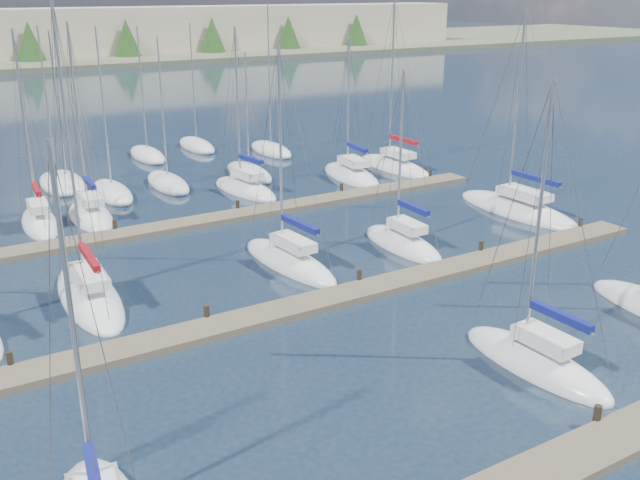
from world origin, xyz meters
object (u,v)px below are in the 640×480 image
sailboat_m (517,209)px  sailboat_o (91,215)px  sailboat_n (40,222)px  sailboat_d (536,363)px  sailboat_i (89,296)px  sailboat_r (395,166)px  sailboat_k (289,261)px  sailboat_p (245,189)px  sailboat_q (351,175)px  sailboat_l (403,244)px

sailboat_m → sailboat_o: size_ratio=1.06×
sailboat_n → sailboat_o: 3.04m
sailboat_d → sailboat_i: size_ratio=0.81×
sailboat_i → sailboat_r: sailboat_i is taller
sailboat_n → sailboat_o: sailboat_o is taller
sailboat_k → sailboat_p: 14.75m
sailboat_d → sailboat_i: 20.13m
sailboat_q → sailboat_i: (-23.07, -12.60, 0.02)m
sailboat_l → sailboat_o: 19.90m
sailboat_i → sailboat_q: bearing=31.2°
sailboat_p → sailboat_q: bearing=-11.5°
sailboat_k → sailboat_r: (17.47, 14.11, -0.00)m
sailboat_p → sailboat_l: bearing=-87.8°
sailboat_d → sailboat_o: size_ratio=0.92×
sailboat_n → sailboat_i: size_ratio=0.86×
sailboat_d → sailboat_n: bearing=112.9°
sailboat_n → sailboat_i: sailboat_i is taller
sailboat_r → sailboat_k: bearing=-141.9°
sailboat_i → sailboat_k: bearing=-2.9°
sailboat_o → sailboat_l: bearing=-44.0°
sailboat_q → sailboat_o: size_ratio=0.88×
sailboat_k → sailboat_d: (2.93, -14.32, -0.00)m
sailboat_d → sailboat_p: bearing=85.7°
sailboat_n → sailboat_q: size_ratio=1.11×
sailboat_q → sailboat_i: size_ratio=0.78×
sailboat_n → sailboat_o: bearing=1.0°
sailboat_q → sailboat_p: bearing=-177.1°
sailboat_m → sailboat_l: bearing=-173.2°
sailboat_l → sailboat_d: size_ratio=0.90×
sailboat_q → sailboat_r: (4.57, 0.54, 0.02)m
sailboat_k → sailboat_o: size_ratio=0.97×
sailboat_m → sailboat_i: 27.41m
sailboat_m → sailboat_i: sailboat_i is taller
sailboat_m → sailboat_l: 10.54m
sailboat_l → sailboat_d: sailboat_d is taller
sailboat_n → sailboat_q: bearing=3.9°
sailboat_q → sailboat_d: size_ratio=0.96×
sailboat_r → sailboat_q: bearing=-174.0°
sailboat_m → sailboat_n: bearing=153.2°
sailboat_q → sailboat_i: 26.28m
sailboat_o → sailboat_q: bearing=2.5°
sailboat_r → sailboat_m: bearing=-91.8°
sailboat_q → sailboat_l: sailboat_q is taller
sailboat_i → sailboat_r: 30.60m
sailboat_n → sailboat_m: size_ratio=0.92×
sailboat_q → sailboat_r: bearing=13.4°
sailboat_d → sailboat_i: (-13.10, 15.29, 0.00)m
sailboat_q → sailboat_p: sailboat_p is taller
sailboat_n → sailboat_l: 22.22m
sailboat_n → sailboat_k: size_ratio=1.01×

